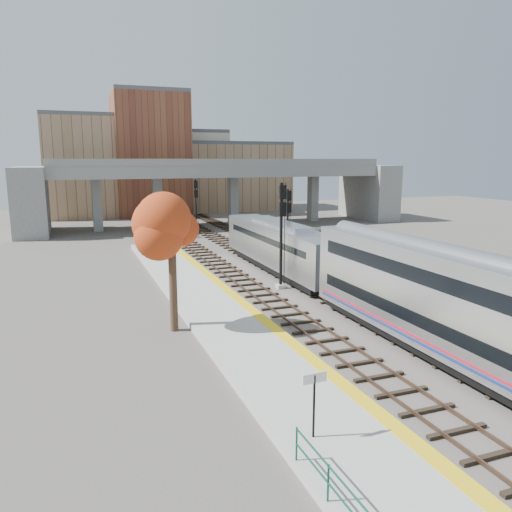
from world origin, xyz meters
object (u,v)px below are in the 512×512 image
object	(u,v)px
car_c	(360,231)
locomotive	(280,246)
coach	(489,318)
car_b	(331,234)
signal_mast_far	(196,209)
tree	(171,234)
car_a	(336,240)
signal_mast_mid	(288,228)
signal_mast_near	(281,235)

from	to	relation	value
car_c	locomotive	bearing A→B (deg)	-133.63
coach	car_b	distance (m)	38.24
signal_mast_far	tree	size ratio (longest dim) A/B	0.96
tree	car_b	world-z (taller)	tree
coach	car_a	xyz separation A→B (m)	(10.82, 32.20, -2.09)
locomotive	car_b	bearing A→B (deg)	47.51
locomotive	car_a	distance (m)	14.55
signal_mast_mid	tree	distance (m)	19.78
car_a	coach	bearing A→B (deg)	-99.92
signal_mast_near	car_a	bearing A→B (deg)	48.83
car_a	signal_mast_far	bearing A→B (deg)	147.51
locomotive	car_a	size ratio (longest dim) A/B	4.86
car_a	locomotive	bearing A→B (deg)	-129.79
signal_mast_far	coach	bearing A→B (deg)	-87.24
tree	car_a	distance (m)	31.04
signal_mast_mid	car_b	bearing A→B (deg)	45.82
signal_mast_far	car_c	size ratio (longest dim) A/B	1.89
signal_mast_mid	car_b	distance (m)	15.13
coach	signal_mast_mid	bearing A→B (deg)	85.50
locomotive	signal_mast_mid	world-z (taller)	signal_mast_mid
coach	signal_mast_far	size ratio (longest dim) A/B	3.53
signal_mast_mid	tree	world-z (taller)	tree
signal_mast_mid	car_a	size ratio (longest dim) A/B	1.74
signal_mast_mid	car_b	xyz separation A→B (m)	(10.38, 10.68, -2.64)
car_a	tree	bearing A→B (deg)	-127.67
car_a	car_b	world-z (taller)	car_a
tree	car_c	world-z (taller)	tree
tree	car_a	size ratio (longest dim) A/B	1.89
locomotive	car_c	bearing A→B (deg)	41.20
tree	signal_mast_far	bearing A→B (deg)	74.08
car_c	signal_mast_mid	bearing A→B (deg)	-135.94
signal_mast_near	coach	bearing A→B (deg)	-83.13
tree	car_c	bearing A→B (deg)	42.98
coach	car_c	bearing A→B (deg)	65.06
locomotive	signal_mast_far	bearing A→B (deg)	95.74
signal_mast_near	signal_mast_mid	size ratio (longest dim) A/B	1.14
car_a	car_b	distance (m)	4.22
locomotive	car_b	xyz separation A→B (m)	(12.38, 13.52, -1.58)
car_a	car_c	size ratio (longest dim) A/B	1.04
signal_mast_near	signal_mast_mid	world-z (taller)	signal_mast_near
signal_mast_far	tree	world-z (taller)	tree
locomotive	car_b	distance (m)	18.40
car_a	car_c	distance (m)	9.10
coach	car_b	bearing A→B (deg)	71.08
signal_mast_far	signal_mast_mid	bearing A→B (deg)	-77.20
car_b	locomotive	bearing A→B (deg)	-125.78
signal_mast_near	signal_mast_mid	xyz separation A→B (m)	(4.10, 8.02, -0.67)
signal_mast_mid	signal_mast_far	world-z (taller)	signal_mast_far
signal_mast_near	tree	distance (m)	11.35
tree	signal_mast_near	bearing A→B (deg)	34.63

